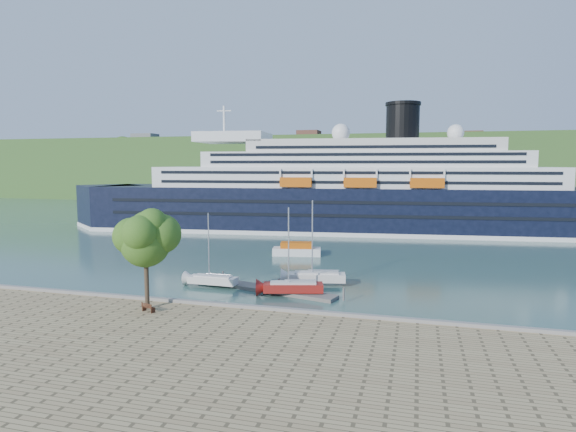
% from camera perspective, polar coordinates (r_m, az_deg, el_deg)
% --- Properties ---
extents(ground, '(400.00, 400.00, 0.00)m').
position_cam_1_polar(ground, '(46.82, -10.57, -11.32)').
color(ground, '#2D504B').
rests_on(ground, ground).
extents(far_hillside, '(400.00, 50.00, 24.00)m').
position_cam_1_polar(far_hillside, '(186.18, 9.20, 5.49)').
color(far_hillside, '#365723').
rests_on(far_hillside, ground).
extents(quay_coping, '(220.00, 0.50, 0.30)m').
position_cam_1_polar(quay_coping, '(46.31, -10.71, -10.03)').
color(quay_coping, slate).
rests_on(quay_coping, promenade).
extents(cruise_ship, '(118.43, 29.87, 26.33)m').
position_cam_1_polar(cruise_ship, '(100.37, 6.23, 5.67)').
color(cruise_ship, black).
rests_on(cruise_ship, ground).
extents(park_bench, '(1.49, 0.98, 0.89)m').
position_cam_1_polar(park_bench, '(44.88, -16.20, -10.31)').
color(park_bench, '#4C2715').
rests_on(park_bench, promenade).
extents(promenade_tree, '(5.94, 5.94, 9.85)m').
position_cam_1_polar(promenade_tree, '(44.95, -16.50, -4.42)').
color(promenade_tree, '#295516').
rests_on(promenade_tree, promenade).
extents(floating_pontoon, '(17.19, 6.36, 0.38)m').
position_cam_1_polar(floating_pontoon, '(54.16, -2.83, -8.59)').
color(floating_pontoon, '#656059').
rests_on(floating_pontoon, ground).
extents(sailboat_white_near, '(6.31, 1.87, 8.11)m').
position_cam_1_polar(sailboat_white_near, '(55.22, -8.95, -4.26)').
color(sailboat_white_near, silver).
rests_on(sailboat_white_near, ground).
extents(sailboat_red, '(7.26, 3.70, 9.04)m').
position_cam_1_polar(sailboat_red, '(50.92, 0.62, -4.54)').
color(sailboat_red, maroon).
rests_on(sailboat_red, ground).
extents(sailboat_white_far, '(7.57, 3.48, 9.43)m').
position_cam_1_polar(sailboat_white_far, '(55.33, 3.42, -3.48)').
color(sailboat_white_far, silver).
rests_on(sailboat_white_far, ground).
extents(tender_launch, '(7.76, 3.85, 2.05)m').
position_cam_1_polar(tender_launch, '(74.06, 1.05, -3.90)').
color(tender_launch, '#C8550B').
rests_on(tender_launch, ground).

